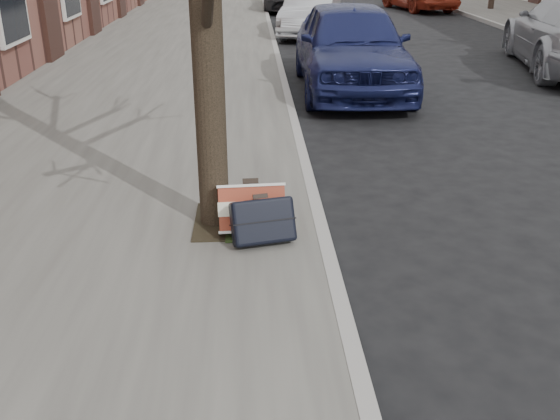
{
  "coord_description": "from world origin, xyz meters",
  "views": [
    {
      "loc": [
        -1.88,
        -4.12,
        2.56
      ],
      "look_at": [
        -1.65,
        0.8,
        0.4
      ],
      "focal_mm": 40.0,
      "sensor_mm": 36.0,
      "label": 1
    }
  ],
  "objects_px": {
    "suitcase_navy": "(263,221)",
    "car_near_front": "(351,46)",
    "car_near_mid": "(311,13)",
    "suitcase_red": "(252,209)"
  },
  "relations": [
    {
      "from": "suitcase_navy",
      "to": "car_near_front",
      "type": "relative_size",
      "value": 0.12
    },
    {
      "from": "car_near_front",
      "to": "car_near_mid",
      "type": "xyz_separation_m",
      "value": [
        -0.07,
        6.91,
        -0.16
      ]
    },
    {
      "from": "suitcase_red",
      "to": "suitcase_navy",
      "type": "xyz_separation_m",
      "value": [
        0.09,
        -0.23,
        -0.01
      ]
    },
    {
      "from": "car_near_front",
      "to": "car_near_mid",
      "type": "bearing_deg",
      "value": 91.68
    },
    {
      "from": "car_near_front",
      "to": "car_near_mid",
      "type": "distance_m",
      "value": 6.91
    },
    {
      "from": "suitcase_red",
      "to": "car_near_mid",
      "type": "distance_m",
      "value": 13.22
    },
    {
      "from": "suitcase_red",
      "to": "suitcase_navy",
      "type": "height_order",
      "value": "suitcase_red"
    },
    {
      "from": "suitcase_navy",
      "to": "car_near_front",
      "type": "xyz_separation_m",
      "value": [
        1.73,
        6.42,
        0.45
      ]
    },
    {
      "from": "car_near_mid",
      "to": "car_near_front",
      "type": "bearing_deg",
      "value": -76.16
    },
    {
      "from": "suitcase_navy",
      "to": "car_near_mid",
      "type": "relative_size",
      "value": 0.14
    }
  ]
}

